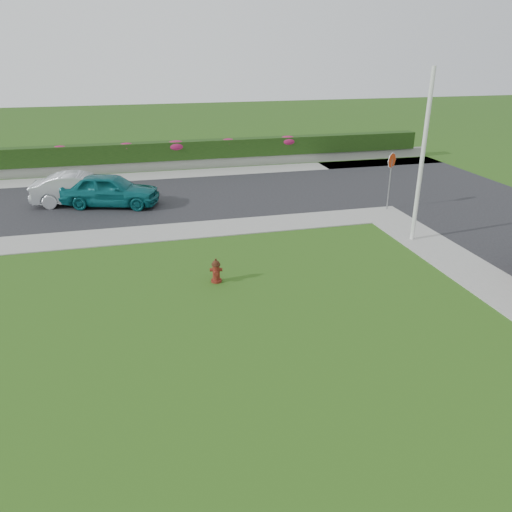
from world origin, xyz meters
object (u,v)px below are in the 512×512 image
object	(u,v)px
sedan_silver	(81,189)
sedan_teal	(110,190)
utility_pole	(422,159)
stop_sign	(391,167)
fire_hydrant	(216,271)

from	to	relation	value
sedan_silver	sedan_teal	bearing A→B (deg)	-113.21
utility_pole	stop_sign	world-z (taller)	utility_pole
stop_sign	utility_pole	bearing A→B (deg)	-115.42
sedan_teal	stop_sign	size ratio (longest dim) A/B	1.69
sedan_teal	sedan_silver	size ratio (longest dim) A/B	1.01
utility_pole	stop_sign	bearing A→B (deg)	76.25
fire_hydrant	stop_sign	world-z (taller)	stop_sign
stop_sign	sedan_teal	bearing A→B (deg)	151.98
stop_sign	sedan_silver	bearing A→B (deg)	150.84
fire_hydrant	sedan_silver	distance (m)	11.20
fire_hydrant	sedan_silver	world-z (taller)	sedan_silver
fire_hydrant	sedan_silver	xyz separation A→B (m)	(-4.79, 10.12, 0.40)
fire_hydrant	utility_pole	size ratio (longest dim) A/B	0.13
fire_hydrant	stop_sign	size ratio (longest dim) A/B	0.30
utility_pole	sedan_teal	bearing A→B (deg)	146.88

